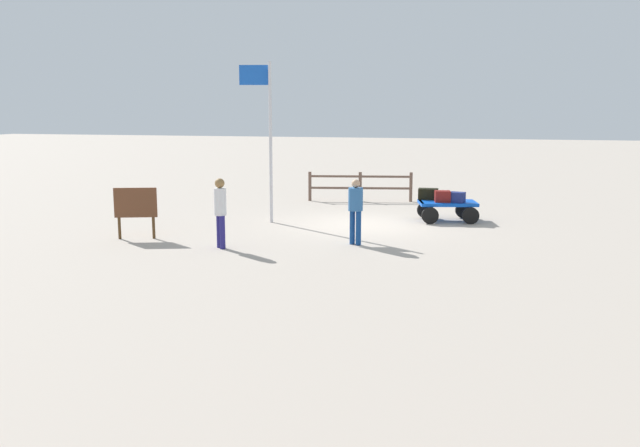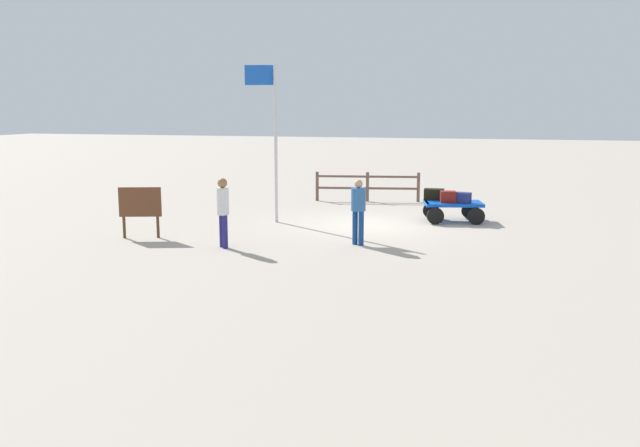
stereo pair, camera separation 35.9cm
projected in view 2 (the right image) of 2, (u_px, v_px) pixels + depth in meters
The scene contains 11 objects.
ground_plane at pixel (369, 225), 20.59m from camera, with size 120.00×120.00×0.00m, color #B1A395.
luggage_cart at pixel (452, 207), 21.13m from camera, with size 2.00×1.62×0.62m.
suitcase_olive at pixel (448, 197), 20.95m from camera, with size 0.53×0.45×0.35m.
suitcase_maroon at pixel (434, 194), 21.58m from camera, with size 0.64×0.42×0.35m.
suitcase_tan at pixel (463, 198), 20.85m from camera, with size 0.54×0.45×0.32m.
suitcase_grey at pixel (450, 196), 21.31m from camera, with size 0.52×0.44×0.28m.
worker_lead at pixel (358, 206), 17.42m from camera, with size 0.51×0.51×1.71m.
worker_trailing at pixel (223, 208), 17.06m from camera, with size 0.44×0.44×1.79m.
flagpole at pixel (272, 127), 20.63m from camera, with size 0.99×0.24×4.91m.
signboard at pixel (140, 205), 18.38m from camera, with size 1.11×0.42×1.40m.
wooden_fence at pixel (367, 185), 25.68m from camera, with size 3.91×0.82×1.12m.
Camera 2 is at (-4.02, 19.94, 3.53)m, focal length 37.86 mm.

